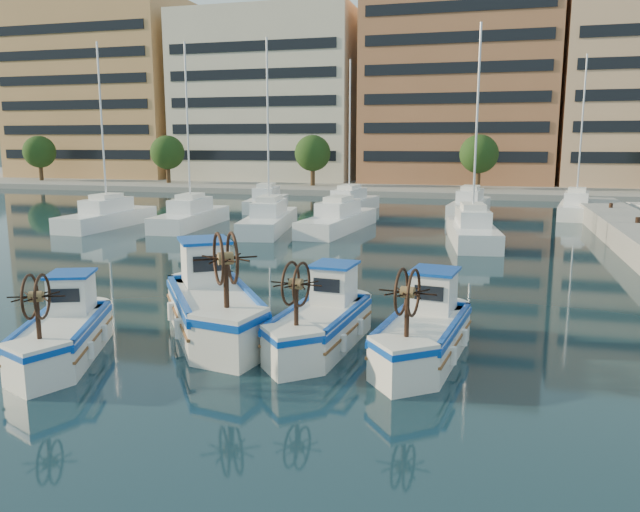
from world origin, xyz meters
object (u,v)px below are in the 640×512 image
(fishing_boat_c, at_px, (322,319))
(fishing_boat_a, at_px, (63,330))
(fishing_boat_b, at_px, (213,303))
(fishing_boat_d, at_px, (425,329))

(fishing_boat_c, bearing_deg, fishing_boat_a, -152.21)
(fishing_boat_b, relative_size, fishing_boat_c, 1.23)
(fishing_boat_b, distance_m, fishing_boat_d, 6.10)
(fishing_boat_b, height_order, fishing_boat_d, fishing_boat_b)
(fishing_boat_a, bearing_deg, fishing_boat_b, 24.12)
(fishing_boat_d, bearing_deg, fishing_boat_b, -177.22)
(fishing_boat_a, relative_size, fishing_boat_d, 0.96)
(fishing_boat_c, xyz_separation_m, fishing_boat_d, (2.76, -0.21, 0.01))
(fishing_boat_b, xyz_separation_m, fishing_boat_d, (6.07, -0.47, -0.16))
(fishing_boat_a, distance_m, fishing_boat_d, 9.20)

